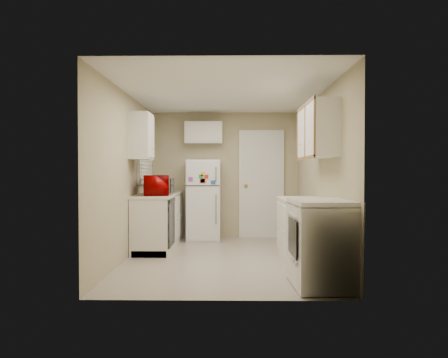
{
  "coord_description": "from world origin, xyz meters",
  "views": [
    {
      "loc": [
        0.09,
        -5.8,
        1.28
      ],
      "look_at": [
        0.0,
        0.5,
        1.15
      ],
      "focal_mm": 32.0,
      "sensor_mm": 36.0,
      "label": 1
    }
  ],
  "objects": [
    {
      "name": "left_counter",
      "position": [
        -1.1,
        0.9,
        0.45
      ],
      "size": [
        0.6,
        1.8,
        0.9
      ],
      "primitive_type": "cube",
      "color": "silver",
      "rests_on": "floor"
    },
    {
      "name": "floor",
      "position": [
        0.0,
        0.0,
        0.0
      ],
      "size": [
        3.8,
        3.8,
        0.0
      ],
      "primitive_type": "plane",
      "color": "#BBAF9F",
      "rests_on": "ground"
    },
    {
      "name": "microwave",
      "position": [
        -1.06,
        0.38,
        1.05
      ],
      "size": [
        0.61,
        0.43,
        0.37
      ],
      "primitive_type": "imported",
      "rotation": [
        0.0,
        0.0,
        1.79
      ],
      "color": "#930000",
      "rests_on": "left_counter"
    },
    {
      "name": "wall_front",
      "position": [
        0.0,
        -1.9,
        1.2
      ],
      "size": [
        2.8,
        2.8,
        0.0
      ],
      "primitive_type": "plane",
      "color": "tan",
      "rests_on": "floor"
    },
    {
      "name": "ceiling",
      "position": [
        0.0,
        0.0,
        2.4
      ],
      "size": [
        3.8,
        3.8,
        0.0
      ],
      "primitive_type": "plane",
      "color": "white",
      "rests_on": "floor"
    },
    {
      "name": "dishwasher",
      "position": [
        -0.81,
        0.3,
        0.49
      ],
      "size": [
        0.03,
        0.58,
        0.72
      ],
      "primitive_type": "cube",
      "color": "black",
      "rests_on": "floor"
    },
    {
      "name": "wall_back",
      "position": [
        0.0,
        1.9,
        1.2
      ],
      "size": [
        2.8,
        2.8,
        0.0
      ],
      "primitive_type": "plane",
      "color": "tan",
      "rests_on": "floor"
    },
    {
      "name": "sink",
      "position": [
        -1.1,
        1.05,
        0.86
      ],
      "size": [
        0.54,
        0.74,
        0.16
      ],
      "primitive_type": "cube",
      "color": "gray",
      "rests_on": "left_counter"
    },
    {
      "name": "interior_door",
      "position": [
        0.7,
        1.86,
        1.02
      ],
      "size": [
        0.86,
        0.06,
        2.08
      ],
      "primitive_type": "cube",
      "color": "silver",
      "rests_on": "floor"
    },
    {
      "name": "window_blinds",
      "position": [
        -1.36,
        1.05,
        1.6
      ],
      "size": [
        0.1,
        0.98,
        1.08
      ],
      "primitive_type": "cube",
      "color": "silver",
      "rests_on": "wall_left"
    },
    {
      "name": "refrigerator",
      "position": [
        -0.39,
        1.54,
        0.74
      ],
      "size": [
        0.63,
        0.61,
        1.48
      ],
      "primitive_type": "cube",
      "rotation": [
        0.0,
        0.0,
        0.03
      ],
      "color": "silver",
      "rests_on": "floor"
    },
    {
      "name": "stove",
      "position": [
        1.11,
        -1.41,
        0.48
      ],
      "size": [
        0.68,
        0.83,
        0.97
      ],
      "primitive_type": "cube",
      "rotation": [
        0.0,
        0.0,
        0.05
      ],
      "color": "silver",
      "rests_on": "floor"
    },
    {
      "name": "upper_cabinet_left",
      "position": [
        -1.25,
        0.22,
        1.8
      ],
      "size": [
        0.3,
        0.45,
        0.7
      ],
      "primitive_type": "cube",
      "color": "silver",
      "rests_on": "wall_left"
    },
    {
      "name": "cabinet_over_fridge",
      "position": [
        -0.4,
        1.75,
        2.0
      ],
      "size": [
        0.7,
        0.3,
        0.4
      ],
      "primitive_type": "cube",
      "color": "silver",
      "rests_on": "wall_back"
    },
    {
      "name": "wall_right",
      "position": [
        1.4,
        0.0,
        1.2
      ],
      "size": [
        3.8,
        3.8,
        0.0
      ],
      "primitive_type": "plane",
      "color": "tan",
      "rests_on": "floor"
    },
    {
      "name": "soap_bottle",
      "position": [
        -1.15,
        1.3,
        1.0
      ],
      "size": [
        0.1,
        0.1,
        0.17
      ],
      "primitive_type": "imported",
      "rotation": [
        0.0,
        0.0,
        0.33
      ],
      "color": "silver",
      "rests_on": "left_counter"
    },
    {
      "name": "right_counter",
      "position": [
        1.1,
        -0.8,
        0.45
      ],
      "size": [
        0.6,
        2.0,
        0.9
      ],
      "primitive_type": "cube",
      "color": "silver",
      "rests_on": "floor"
    },
    {
      "name": "upper_cabinet_right",
      "position": [
        1.25,
        -0.5,
        1.8
      ],
      "size": [
        0.3,
        1.2,
        0.7
      ],
      "primitive_type": "cube",
      "color": "silver",
      "rests_on": "wall_right"
    },
    {
      "name": "wall_left",
      "position": [
        -1.4,
        0.0,
        1.2
      ],
      "size": [
        3.8,
        3.8,
        0.0
      ],
      "primitive_type": "plane",
      "color": "tan",
      "rests_on": "floor"
    }
  ]
}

